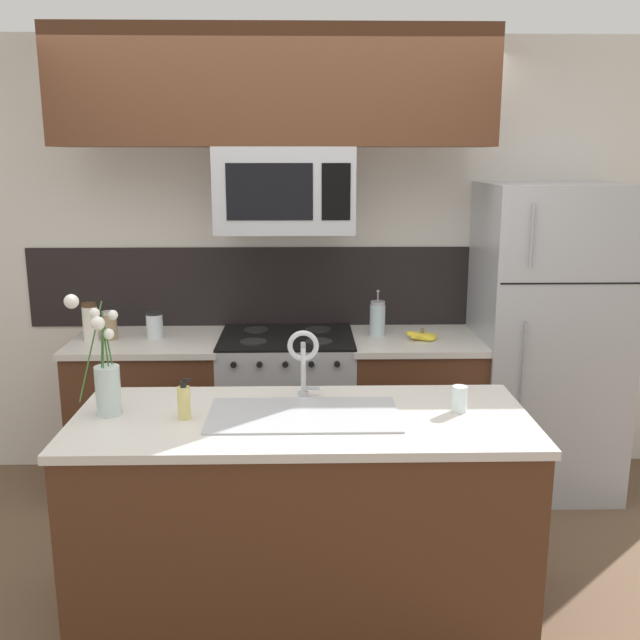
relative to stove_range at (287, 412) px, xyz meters
name	(u,v)px	position (x,y,z in m)	size (l,w,h in m)	color
ground_plane	(284,570)	(0.00, -0.90, -0.46)	(10.00, 10.00, 0.00)	brown
rear_partition	(337,261)	(0.30, 0.38, 0.84)	(5.20, 0.10, 2.60)	silver
splash_band	(287,287)	(0.00, 0.32, 0.69)	(3.12, 0.01, 0.48)	black
back_counter_left	(152,414)	(-0.79, 0.00, -0.01)	(0.85, 0.65, 0.91)	#4C2B19
back_counter_right	(413,412)	(0.74, 0.00, -0.01)	(0.75, 0.65, 0.91)	#4C2B19
stove_range	(287,412)	(0.00, 0.00, 0.00)	(0.76, 0.64, 0.93)	#A8AAAF
microwave	(285,190)	(0.00, -0.02, 1.28)	(0.74, 0.40, 0.45)	#A8AAAF
upper_cabinet_band	(274,88)	(-0.05, -0.05, 1.81)	(2.30, 0.34, 0.60)	#4C2B19
refrigerator	(545,339)	(1.50, 0.02, 0.43)	(0.79, 0.74, 1.78)	#A8AAAF
storage_jar_tall	(90,322)	(-1.10, -0.02, 0.56)	(0.08, 0.08, 0.21)	silver
storage_jar_medium	(110,325)	(-1.00, 0.00, 0.53)	(0.08, 0.08, 0.16)	#997F5B
storage_jar_short	(155,325)	(-0.75, 0.02, 0.52)	(0.09, 0.09, 0.15)	silver
banana_bunch	(422,336)	(0.77, -0.06, 0.47)	(0.19, 0.16, 0.08)	yellow
french_press	(377,318)	(0.52, 0.06, 0.55)	(0.09, 0.09, 0.27)	silver
island_counter	(302,519)	(0.09, -1.25, -0.01)	(1.83, 0.76, 0.91)	#4C2B19
kitchen_sink	(304,432)	(0.10, -1.25, 0.38)	(0.76, 0.40, 0.16)	#ADAFB5
sink_faucet	(303,355)	(0.10, -1.05, 0.65)	(0.14, 0.14, 0.31)	#B7BABF
dish_soap_bottle	(184,402)	(-0.37, -1.27, 0.52)	(0.06, 0.05, 0.16)	#DBCC75
spare_glass	(459,399)	(0.73, -1.22, 0.50)	(0.06, 0.06, 0.11)	silver
flower_vase	(105,380)	(-0.69, -1.22, 0.59)	(0.18, 0.15, 0.50)	silver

